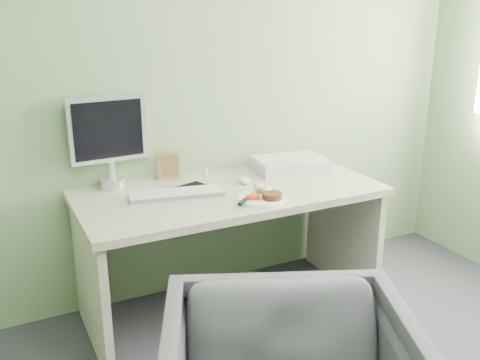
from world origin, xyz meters
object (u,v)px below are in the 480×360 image
scanner (289,165)px  monitor (109,137)px  desk (230,221)px  plate (262,199)px

scanner → monitor: bearing=177.6°
desk → scanner: 0.54m
desk → plate: 0.30m
desk → plate: size_ratio=6.55×
plate → monitor: monitor is taller
monitor → desk: bearing=-33.2°
desk → scanner: size_ratio=3.77×
plate → scanner: scanner is taller
desk → monitor: monitor is taller
plate → monitor: size_ratio=0.50×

